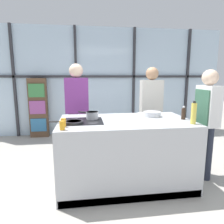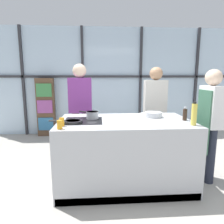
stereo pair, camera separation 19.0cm
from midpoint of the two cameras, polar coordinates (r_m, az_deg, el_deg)
name	(u,v)px [view 1 (the left image)]	position (r m, az deg, el deg)	size (l,w,h in m)	color
ground_plane	(124,181)	(3.15, 1.76, -19.12)	(18.00, 18.00, 0.00)	#ADA89E
back_window_wall	(105,82)	(5.41, -2.92, 8.67)	(6.40, 0.10, 2.80)	silver
bookshelf	(38,108)	(5.41, -21.25, 1.07)	(0.45, 0.19, 1.50)	brown
demo_island	(125,151)	(2.94, 1.79, -11.20)	(1.84, 1.06, 0.93)	#B7BABF
chef	(206,117)	(3.24, 23.87, -1.44)	(0.23, 0.41, 1.64)	#232838
spectator_far_left	(77,105)	(3.70, -11.40, 1.88)	(0.42, 0.25, 1.76)	#47382D
spectator_center_left	(151,106)	(3.88, 9.73, 1.79)	(0.41, 0.24, 1.71)	#232838
frying_pan	(73,122)	(2.66, -13.04, -2.84)	(0.45, 0.25, 0.04)	#232326
saucepan	(92,115)	(2.89, -7.57, -0.89)	(0.30, 0.24, 0.11)	silver
white_plate	(144,114)	(3.28, 7.50, -0.47)	(0.23, 0.23, 0.01)	white
mixing_bowl	(152,114)	(3.09, 9.69, -0.53)	(0.26, 0.26, 0.08)	silver
oil_bottle	(194,113)	(2.72, 20.48, -0.34)	(0.07, 0.07, 0.30)	#E0CC4C
pepper_grinder	(183,113)	(2.98, 18.05, -0.38)	(0.06, 0.06, 0.19)	#332319
juice_glass_near	(62,125)	(2.37, -16.30, -3.73)	(0.06, 0.06, 0.10)	orange
juice_glass_far	(63,123)	(2.50, -15.84, -2.98)	(0.06, 0.06, 0.10)	orange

